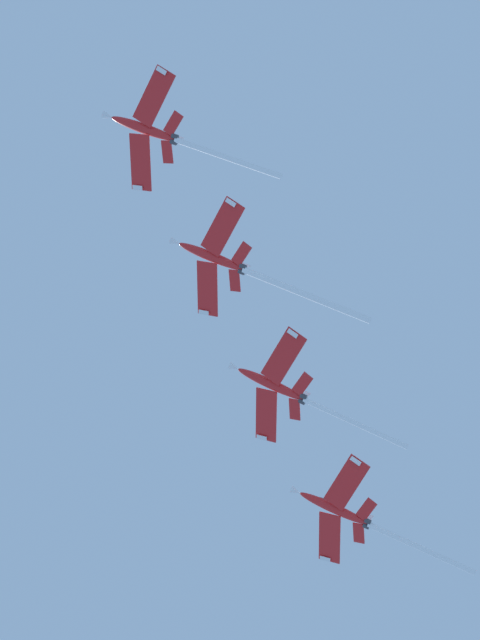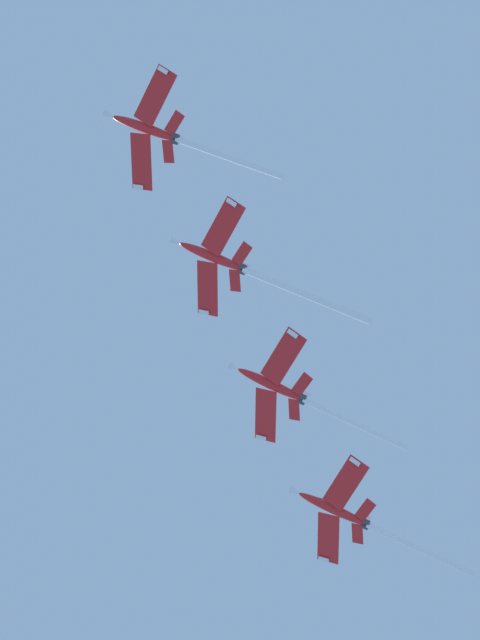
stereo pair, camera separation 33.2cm
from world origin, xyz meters
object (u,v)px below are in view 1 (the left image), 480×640
jet_lead (163,135)px  jet_fourth (354,517)px  jet_second (242,269)px  jet_third (288,392)px

jet_lead → jet_fourth: bearing=-92.8°
jet_second → jet_third: size_ratio=1.14×
jet_lead → jet_second: (-2.83, -22.86, -7.17)m
jet_third → jet_fourth: 22.74m
jet_lead → jet_fourth: (-3.14, -64.13, -19.99)m
jet_lead → jet_fourth: size_ratio=1.02×
jet_fourth → jet_lead: bearing=87.2°
jet_third → jet_lead: bearing=87.7°
jet_second → jet_fourth: jet_second is taller
jet_lead → jet_third: bearing=-92.3°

